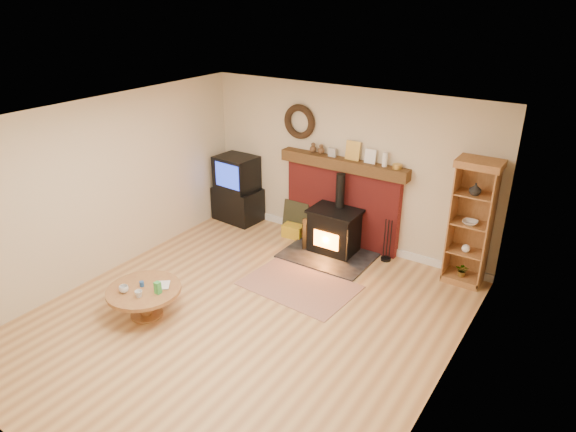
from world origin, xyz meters
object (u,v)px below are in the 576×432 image
Objects in this scene: tv_unit at (237,190)px; coffee_table at (144,294)px; curio_cabinet at (471,223)px; wood_stove at (333,232)px.

tv_unit reaches higher than coffee_table.
wood_stove is at bearing -172.14° from curio_cabinet.
wood_stove reaches higher than coffee_table.
wood_stove reaches higher than tv_unit.
wood_stove is at bearing -5.26° from tv_unit.
tv_unit is at bearing 174.74° from wood_stove.
curio_cabinet is (4.13, 0.09, 0.35)m from tv_unit.
curio_cabinet is at bearing 7.86° from wood_stove.
wood_stove is 2.13m from tv_unit.
wood_stove is at bearing 67.64° from coffee_table.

